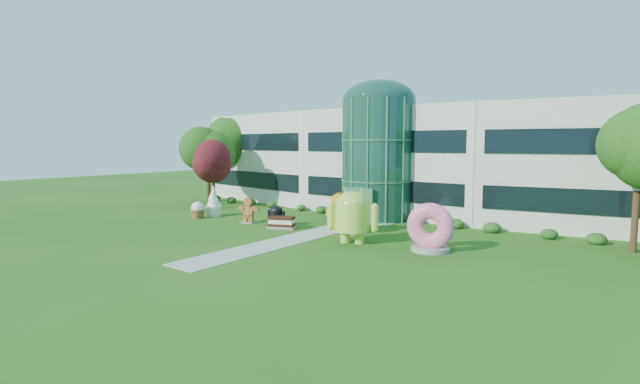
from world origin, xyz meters
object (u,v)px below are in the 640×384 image
Objects in this scene: android_green at (352,213)px; gingerbread at (248,210)px; android_black at (276,214)px; donut at (431,227)px.

android_green is 10.68m from gingerbread.
gingerbread is at bearing 155.56° from android_green.
android_black is at bearing -1.72° from gingerbread.
android_green is at bearing -14.07° from gingerbread.
android_black is 2.74m from gingerbread.
android_green is at bearing -17.54° from android_black.
android_black is 0.65× the size of donut.
android_green reaches higher than donut.
android_green is 1.73× the size of gingerbread.
android_green is 1.35× the size of donut.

